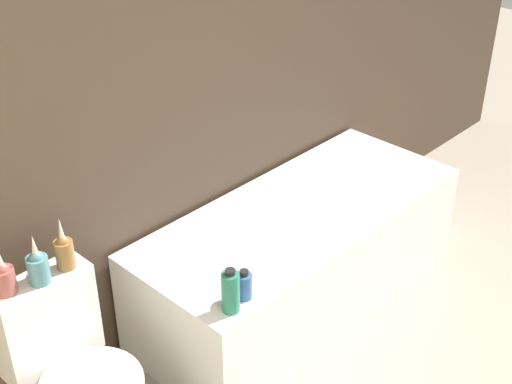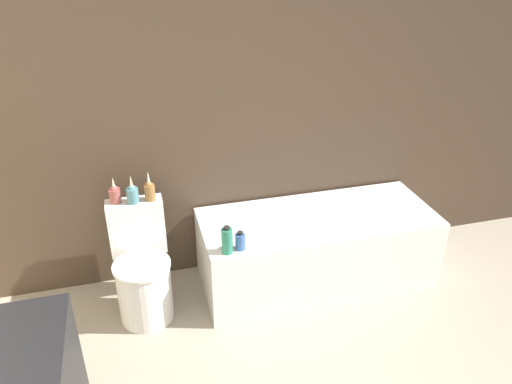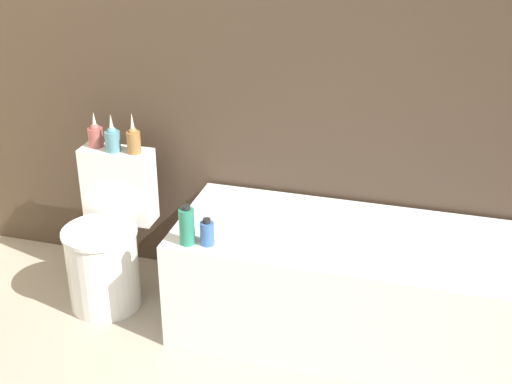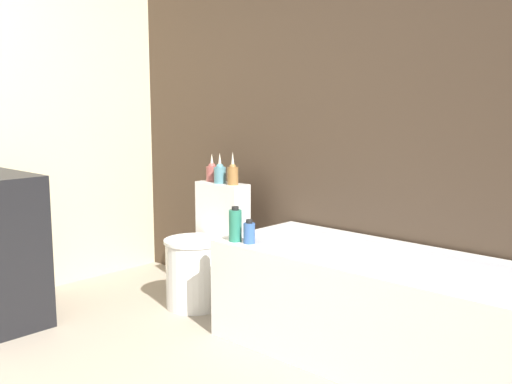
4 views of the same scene
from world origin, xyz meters
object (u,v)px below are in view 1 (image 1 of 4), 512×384
Objects in this scene: bathtub at (299,256)px; vase_bronze at (64,251)px; vase_gold at (4,277)px; shampoo_bottle_tall at (231,292)px; vase_silver at (38,266)px; shampoo_bottle_short at (244,285)px.

vase_bronze reaches higher than bathtub.
vase_gold is 0.81m from shampoo_bottle_tall.
bathtub is 0.85m from shampoo_bottle_tall.
vase_bronze is (0.11, 0.01, 0.00)m from vase_silver.
bathtub is 1.39m from vase_silver.
vase_silver is (0.11, -0.03, 0.00)m from vase_gold.
shampoo_bottle_tall is at bearing -33.84° from vase_gold.
vase_gold is 0.93× the size of vase_silver.
vase_gold is at bearing 173.27° from bathtub.
shampoo_bottle_tall is 1.48× the size of shampoo_bottle_short.
bathtub is 8.52× the size of vase_silver.
vase_bronze is at bearing 136.28° from shampoo_bottle_tall.
vase_silver is 1.03× the size of shampoo_bottle_tall.
vase_bronze is at bearing 3.32° from vase_silver.
vase_bronze is at bearing 142.74° from shampoo_bottle_short.
shampoo_bottle_tall is at bearing -169.84° from shampoo_bottle_short.
vase_gold is at bearing 150.39° from shampoo_bottle_short.
vase_silver reaches higher than shampoo_bottle_tall.
shampoo_bottle_short is (0.74, -0.42, -0.23)m from vase_gold.
shampoo_bottle_tall is at bearing -159.34° from bathtub.
vase_silver is at bearing -176.68° from vase_bronze.
vase_silver reaches higher than bathtub.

